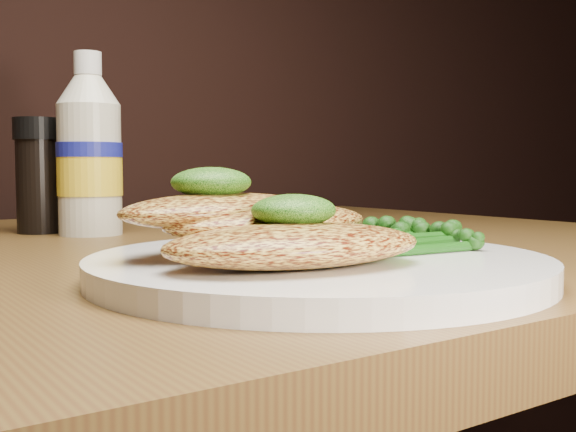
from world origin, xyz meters
TOP-DOWN VIEW (x-y plane):
  - plate at (0.06, 0.81)m, footprint 0.29×0.29m
  - chicken_front at (0.01, 0.77)m, footprint 0.16×0.11m
  - chicken_mid at (0.03, 0.83)m, footprint 0.16×0.09m
  - chicken_back at (0.01, 0.84)m, footprint 0.16×0.10m
  - pesto_front at (0.02, 0.78)m, footprint 0.06×0.06m
  - pesto_back at (0.00, 0.85)m, footprint 0.06×0.05m
  - broccolini_bundle at (0.11, 0.81)m, footprint 0.15×0.13m
  - mayo_bottle at (0.03, 1.17)m, footprint 0.07×0.07m
  - pepper_grinder at (-0.01, 1.22)m, footprint 0.07×0.07m

SIDE VIEW (x-z plane):
  - plate at x=0.06m, z-range 0.75..0.77m
  - broccolini_bundle at x=0.11m, z-range 0.77..0.79m
  - chicken_front at x=0.01m, z-range 0.77..0.79m
  - chicken_mid at x=0.03m, z-range 0.77..0.80m
  - chicken_back at x=0.01m, z-range 0.78..0.80m
  - pesto_front at x=0.02m, z-range 0.79..0.81m
  - pesto_back at x=0.00m, z-range 0.80..0.82m
  - pepper_grinder at x=-0.01m, z-range 0.75..0.87m
  - mayo_bottle at x=0.03m, z-range 0.75..0.94m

